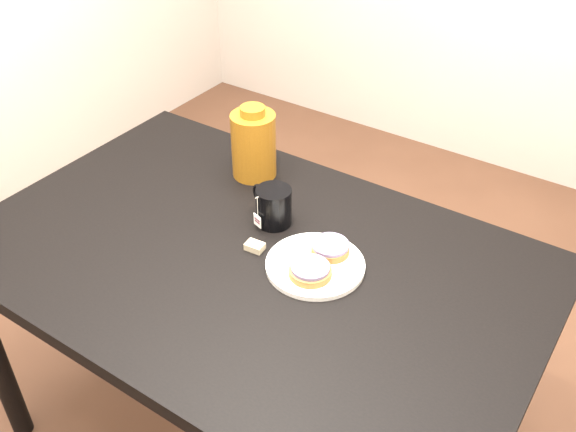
{
  "coord_description": "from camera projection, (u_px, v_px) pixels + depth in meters",
  "views": [
    {
      "loc": [
        0.75,
        -0.95,
        1.75
      ],
      "look_at": [
        0.03,
        0.12,
        0.81
      ],
      "focal_mm": 40.0,
      "sensor_mm": 36.0,
      "label": 1
    }
  ],
  "objects": [
    {
      "name": "bagel_back",
      "position": [
        330.0,
        248.0,
        1.55
      ],
      "size": [
        0.13,
        0.13,
        0.03
      ],
      "color": "brown",
      "rests_on": "plate"
    },
    {
      "name": "teabag_pouch",
      "position": [
        255.0,
        246.0,
        1.58
      ],
      "size": [
        0.05,
        0.04,
        0.02
      ],
      "primitive_type": "cube",
      "rotation": [
        0.0,
        0.0,
        0.08
      ],
      "color": "#C6B793",
      "rests_on": "table"
    },
    {
      "name": "bagel_front",
      "position": [
        310.0,
        270.0,
        1.48
      ],
      "size": [
        0.11,
        0.11,
        0.03
      ],
      "color": "brown",
      "rests_on": "plate"
    },
    {
      "name": "table",
      "position": [
        252.0,
        280.0,
        1.62
      ],
      "size": [
        1.4,
        0.9,
        0.75
      ],
      "color": "black",
      "rests_on": "ground_plane"
    },
    {
      "name": "bagel_package",
      "position": [
        254.0,
        144.0,
        1.8
      ],
      "size": [
        0.13,
        0.13,
        0.21
      ],
      "rotation": [
        0.0,
        0.0,
        0.05
      ],
      "color": "#66380D",
      "rests_on": "table"
    },
    {
      "name": "plate",
      "position": [
        315.0,
        264.0,
        1.52
      ],
      "size": [
        0.24,
        0.24,
        0.02
      ],
      "color": "white",
      "rests_on": "table"
    },
    {
      "name": "mug",
      "position": [
        273.0,
        206.0,
        1.64
      ],
      "size": [
        0.15,
        0.12,
        0.1
      ],
      "rotation": [
        0.0,
        0.0,
        -0.33
      ],
      "color": "black",
      "rests_on": "table"
    }
  ]
}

